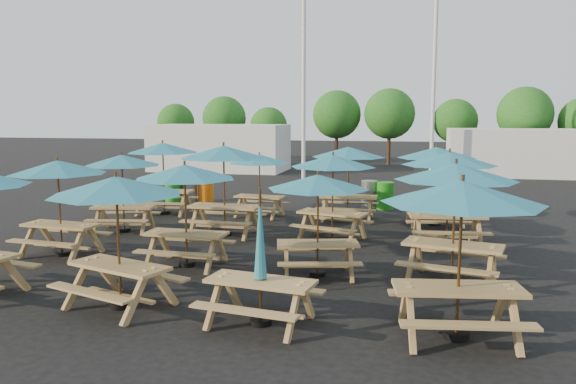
% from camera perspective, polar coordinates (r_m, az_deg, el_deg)
% --- Properties ---
extents(ground, '(120.00, 120.00, 0.00)m').
position_cam_1_polar(ground, '(15.38, -1.24, -4.80)').
color(ground, black).
rests_on(ground, ground).
extents(picnic_unit_1, '(2.47, 2.47, 2.32)m').
position_cam_1_polar(picnic_unit_1, '(14.36, -22.35, 1.91)').
color(picnic_unit_1, '#A67A4A').
rests_on(picnic_unit_1, ground).
extents(picnic_unit_2, '(2.57, 2.57, 2.26)m').
position_cam_1_polar(picnic_unit_2, '(16.77, -16.52, 2.75)').
color(picnic_unit_2, '#A67A4A').
rests_on(picnic_unit_2, ground).
extents(picnic_unit_3, '(2.63, 2.63, 2.46)m').
position_cam_1_polar(picnic_unit_3, '(19.43, -12.60, 4.06)').
color(picnic_unit_3, '#A67A4A').
rests_on(picnic_unit_3, ground).
extents(picnic_unit_4, '(2.91, 2.91, 2.35)m').
position_cam_1_polar(picnic_unit_4, '(10.03, -17.04, -0.02)').
color(picnic_unit_4, '#A67A4A').
rests_on(picnic_unit_4, ground).
extents(picnic_unit_5, '(2.31, 2.31, 2.31)m').
position_cam_1_polar(picnic_unit_5, '(12.52, -10.44, 1.53)').
color(picnic_unit_5, '#A67A4A').
rests_on(picnic_unit_5, ground).
extents(picnic_unit_6, '(2.56, 2.56, 2.55)m').
position_cam_1_polar(picnic_unit_6, '(15.66, -6.55, 3.62)').
color(picnic_unit_6, '#A67A4A').
rests_on(picnic_unit_6, ground).
extents(picnic_unit_7, '(2.30, 2.30, 2.10)m').
position_cam_1_polar(picnic_unit_7, '(18.52, -2.92, 3.07)').
color(picnic_unit_7, '#A67A4A').
rests_on(picnic_unit_7, ground).
extents(picnic_unit_8, '(1.95, 1.76, 2.23)m').
position_cam_1_polar(picnic_unit_8, '(9.05, -2.82, -7.84)').
color(picnic_unit_8, '#A67A4A').
rests_on(picnic_unit_8, ground).
extents(picnic_unit_9, '(2.58, 2.58, 2.17)m').
position_cam_1_polar(picnic_unit_9, '(11.58, 3.07, 0.53)').
color(picnic_unit_9, '#A67A4A').
rests_on(picnic_unit_9, ground).
extents(picnic_unit_10, '(2.78, 2.78, 2.34)m').
position_cam_1_polar(picnic_unit_10, '(14.96, 4.59, 2.73)').
color(picnic_unit_10, '#A67A4A').
rests_on(picnic_unit_10, ground).
extents(picnic_unit_11, '(2.37, 2.37, 2.39)m').
position_cam_1_polar(picnic_unit_11, '(17.96, 6.15, 3.70)').
color(picnic_unit_11, '#A67A4A').
rests_on(picnic_unit_11, ground).
extents(picnic_unit_12, '(2.74, 2.74, 2.44)m').
position_cam_1_polar(picnic_unit_12, '(8.60, 17.27, -0.77)').
color(picnic_unit_12, '#A67A4A').
rests_on(picnic_unit_12, ground).
extents(picnic_unit_13, '(2.90, 2.90, 2.45)m').
position_cam_1_polar(picnic_unit_13, '(11.49, 16.67, 1.40)').
color(picnic_unit_13, '#A67A4A').
rests_on(picnic_unit_13, ground).
extents(picnic_unit_14, '(2.68, 2.68, 2.46)m').
position_cam_1_polar(picnic_unit_14, '(14.87, 16.06, 2.83)').
color(picnic_unit_14, '#A67A4A').
rests_on(picnic_unit_14, ground).
extents(picnic_unit_15, '(2.69, 2.69, 2.42)m').
position_cam_1_polar(picnic_unit_15, '(17.64, 14.86, 3.51)').
color(picnic_unit_15, '#A67A4A').
rests_on(picnic_unit_15, ground).
extents(waste_bin_0, '(0.61, 0.61, 0.98)m').
position_cam_1_polar(waste_bin_0, '(22.17, -11.60, 0.21)').
color(waste_bin_0, '#1C8518').
rests_on(waste_bin_0, ground).
extents(waste_bin_1, '(0.61, 0.61, 0.98)m').
position_cam_1_polar(waste_bin_1, '(22.22, -8.34, 0.31)').
color(waste_bin_1, orange).
rests_on(waste_bin_1, ground).
extents(waste_bin_2, '(0.61, 0.61, 0.98)m').
position_cam_1_polar(waste_bin_2, '(22.24, -10.03, 0.28)').
color(waste_bin_2, gray).
rests_on(waste_bin_2, ground).
extents(waste_bin_3, '(0.61, 0.61, 0.98)m').
position_cam_1_polar(waste_bin_3, '(20.77, 8.27, -0.21)').
color(waste_bin_3, gray).
rests_on(waste_bin_3, ground).
extents(waste_bin_4, '(0.61, 0.61, 0.98)m').
position_cam_1_polar(waste_bin_4, '(20.42, 9.86, -0.38)').
color(waste_bin_4, '#1C8518').
rests_on(waste_bin_4, ground).
extents(waste_bin_5, '(0.61, 0.61, 0.98)m').
position_cam_1_polar(waste_bin_5, '(20.51, 17.91, -0.61)').
color(waste_bin_5, gray).
rests_on(waste_bin_5, ground).
extents(mast_0, '(0.20, 0.20, 12.00)m').
position_cam_1_polar(mast_0, '(29.23, 1.62, 12.98)').
color(mast_0, silver).
rests_on(mast_0, ground).
extents(mast_1, '(0.20, 0.20, 12.00)m').
position_cam_1_polar(mast_1, '(30.69, 14.66, 12.49)').
color(mast_1, silver).
rests_on(mast_1, ground).
extents(event_tent_0, '(8.00, 4.00, 2.80)m').
position_cam_1_polar(event_tent_0, '(34.63, -6.93, 4.50)').
color(event_tent_0, silver).
rests_on(event_tent_0, ground).
extents(event_tent_1, '(7.00, 4.00, 2.60)m').
position_cam_1_polar(event_tent_1, '(34.05, 21.83, 3.78)').
color(event_tent_1, silver).
rests_on(event_tent_1, ground).
extents(tree_0, '(2.80, 2.80, 4.24)m').
position_cam_1_polar(tree_0, '(43.57, -11.32, 6.96)').
color(tree_0, '#382314').
rests_on(tree_0, ground).
extents(tree_1, '(3.11, 3.11, 4.72)m').
position_cam_1_polar(tree_1, '(40.73, -6.50, 7.46)').
color(tree_1, '#382314').
rests_on(tree_1, ground).
extents(tree_2, '(2.59, 2.59, 3.93)m').
position_cam_1_polar(tree_2, '(39.52, -1.97, 6.73)').
color(tree_2, '#382314').
rests_on(tree_2, ground).
extents(tree_3, '(3.36, 3.36, 5.09)m').
position_cam_1_polar(tree_3, '(39.65, 4.98, 7.84)').
color(tree_3, '#382314').
rests_on(tree_3, ground).
extents(tree_4, '(3.41, 3.41, 5.17)m').
position_cam_1_polar(tree_4, '(38.86, 10.28, 7.83)').
color(tree_4, '#382314').
rests_on(tree_4, ground).
extents(tree_5, '(2.94, 2.94, 4.45)m').
position_cam_1_polar(tree_5, '(39.33, 16.64, 6.92)').
color(tree_5, '#382314').
rests_on(tree_5, ground).
extents(tree_6, '(3.38, 3.38, 5.13)m').
position_cam_1_polar(tree_6, '(38.04, 22.92, 7.30)').
color(tree_6, '#382314').
rests_on(tree_6, ground).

